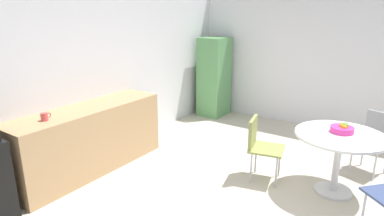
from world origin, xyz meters
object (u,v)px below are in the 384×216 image
Objects in this scene: locker_cabinet at (214,77)px; chair_gray at (376,135)px; round_table at (339,146)px; chair_olive at (259,142)px; fruit_bowl at (342,129)px; mug_white at (44,117)px.

locker_cabinet is 1.95× the size of chair_gray.
round_table is 1.24× the size of chair_olive.
round_table is at bearing -123.32° from locker_cabinet.
fruit_bowl reaches higher than chair_gray.
round_table is 0.21m from fruit_bowl.
round_table is 3.48m from mug_white.
chair_olive is at bearing 103.14° from round_table.
mug_white is (-1.91, 2.89, 0.34)m from round_table.
locker_cabinet is at bearing 42.85° from chair_olive.
chair_gray reaches higher than round_table.
round_table is at bearing -76.86° from chair_olive.
mug_white reaches higher than chair_olive.
chair_gray is at bearing -20.26° from fruit_bowl.
fruit_bowl reaches higher than chair_olive.
chair_gray is 1.00× the size of chair_olive.
round_table is 0.94m from chair_olive.
mug_white is (-3.77, 0.06, 0.14)m from locker_cabinet.
locker_cabinet is 3.29m from chair_gray.
locker_cabinet reaches higher than round_table.
fruit_bowl is at bearing 1.42° from round_table.
round_table is 0.94m from chair_gray.
round_table is 3.87× the size of fruit_bowl.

